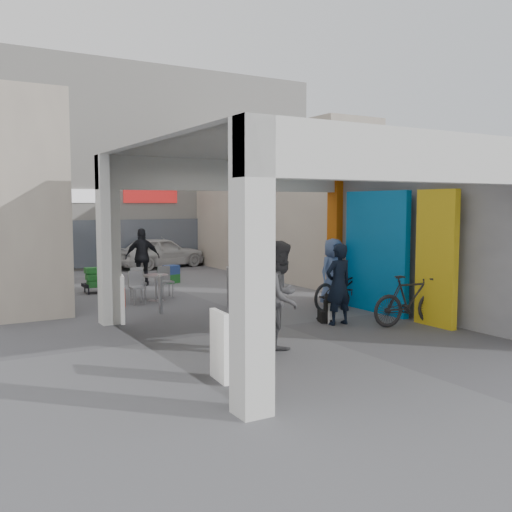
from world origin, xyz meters
TOP-DOWN VIEW (x-y plane):
  - ground at (0.00, 0.00)m, footprint 90.00×90.00m
  - arcade_canopy at (0.54, -0.82)m, footprint 6.40×6.45m
  - far_building at (-0.00, 13.99)m, footprint 18.00×4.08m
  - plaza_bldg_right at (4.50, 7.50)m, footprint 2.00×9.00m
  - bollard_left at (-1.69, 2.53)m, footprint 0.09×0.09m
  - bollard_center at (0.01, 2.40)m, footprint 0.09×0.09m
  - bollard_right at (1.59, 2.46)m, footprint 0.09×0.09m
  - advert_board_near at (-2.75, -2.64)m, footprint 0.14×0.55m
  - advert_board_far at (-2.75, 1.99)m, footprint 0.20×0.55m
  - cafe_set at (-1.30, 4.44)m, footprint 1.36×1.10m
  - produce_stand at (-1.99, 6.32)m, footprint 1.07×0.58m
  - crate_stack at (0.42, 7.16)m, footprint 0.54×0.49m
  - border_collie at (0.98, -0.25)m, footprint 0.25×0.48m
  - man_with_dog at (1.07, -0.49)m, footprint 0.62×0.41m
  - man_back_turned at (-1.20, -1.82)m, footprint 1.16×1.09m
  - man_elderly at (2.33, 1.32)m, footprint 0.88×0.64m
  - man_crates at (-0.54, 7.09)m, footprint 1.12×0.76m
  - bicycle_front at (2.30, 0.90)m, footprint 2.09×1.08m
  - bicycle_rear at (2.30, -1.30)m, footprint 1.80×0.75m
  - white_van at (1.68, 11.50)m, footprint 3.83×2.21m

SIDE VIEW (x-z plane):
  - ground at x=0.00m, z-range 0.00..0.00m
  - border_collie at x=0.98m, z-range -0.07..0.60m
  - produce_stand at x=-1.99m, z-range -0.07..0.63m
  - crate_stack at x=0.42m, z-range 0.00..0.56m
  - cafe_set at x=-1.30m, z-range -0.12..0.70m
  - bollard_left at x=-1.69m, z-range 0.00..0.88m
  - bollard_right at x=1.59m, z-range 0.00..0.90m
  - bollard_center at x=0.01m, z-range 0.00..0.98m
  - advert_board_near at x=-2.75m, z-range 0.01..1.01m
  - advert_board_far at x=-2.75m, z-range 0.01..1.01m
  - bicycle_front at x=2.30m, z-range 0.00..1.05m
  - bicycle_rear at x=2.30m, z-range 0.00..1.05m
  - white_van at x=1.68m, z-range 0.00..1.23m
  - man_elderly at x=2.33m, z-range 0.00..1.66m
  - man_with_dog at x=1.07m, z-range 0.00..1.69m
  - man_crates at x=-0.54m, z-range 0.00..1.76m
  - man_back_turned at x=-1.20m, z-range 0.00..1.90m
  - arcade_canopy at x=0.54m, z-range -0.90..5.50m
  - plaza_bldg_right at x=4.50m, z-range 0.00..5.00m
  - far_building at x=0.00m, z-range -0.01..7.99m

